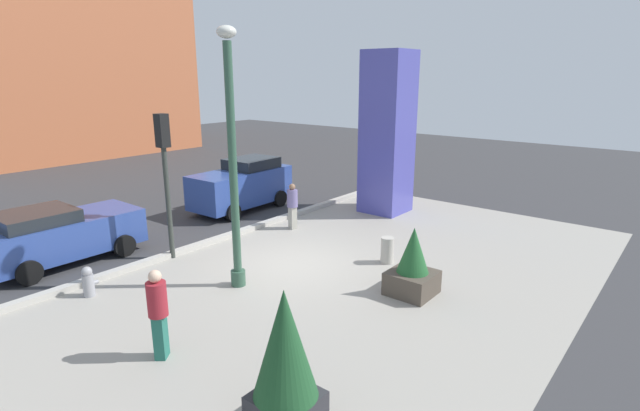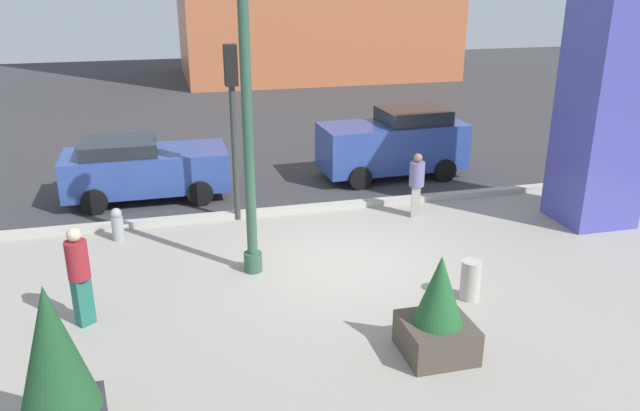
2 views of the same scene
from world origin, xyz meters
The scene contains 14 objects.
ground_plane centered at (0.00, 4.00, 0.00)m, with size 60.00×60.00×0.00m, color #38383A.
plaza_pavement centered at (0.00, -2.00, 0.00)m, with size 18.00×10.00×0.02m, color #9E998E.
curb_strip centered at (0.00, 3.12, 0.08)m, with size 18.00×0.24×0.16m, color #B7B2A8.
lamp_post centered at (-1.89, 0.13, 2.99)m, with size 0.44×0.44×6.15m.
art_pillar_blue centered at (6.28, 0.89, 2.99)m, with size 1.57×1.57×5.97m, color #4C4CAD.
potted_plant_near_right centered at (-4.89, -4.28, 1.16)m, with size 0.96×0.96×2.28m.
potted_plant_curbside centered at (0.41, -3.47, 0.70)m, with size 1.05×1.05×1.67m.
fire_hydrant centered at (-4.53, 2.43, 0.37)m, with size 0.36×0.26×0.75m.
concrete_bollard centered at (1.73, -1.98, 0.38)m, with size 0.36×0.36×0.75m, color #B2ADA3.
traffic_light_corner centered at (-1.82, 3.03, 2.79)m, with size 0.28×0.42×4.10m.
car_passing_lane centered at (3.01, 5.35, 0.98)m, with size 4.16×2.05×1.95m.
car_curb_east centered at (-3.95, 5.16, 0.83)m, with size 4.12×2.06×1.60m.
pedestrian_by_curb centered at (-4.94, -1.17, 0.98)m, with size 0.51×0.51×1.75m.
pedestrian_crossing centered at (2.38, 2.16, 0.87)m, with size 0.46×0.46×1.58m.
Camera 1 is at (-9.25, -8.45, 5.10)m, focal length 27.03 mm.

